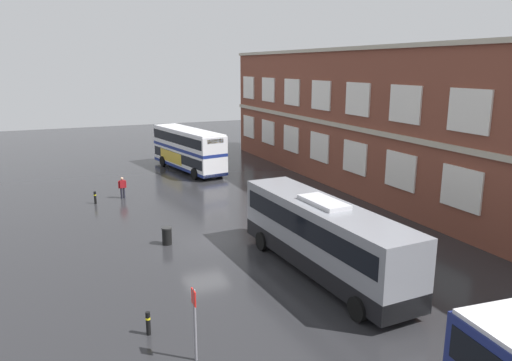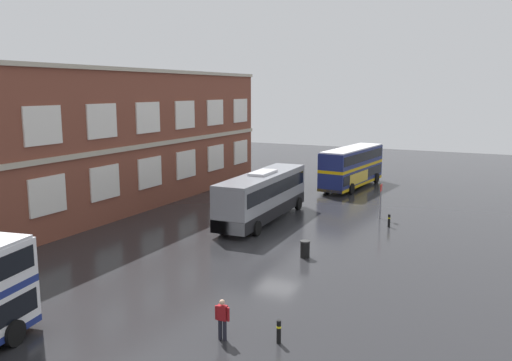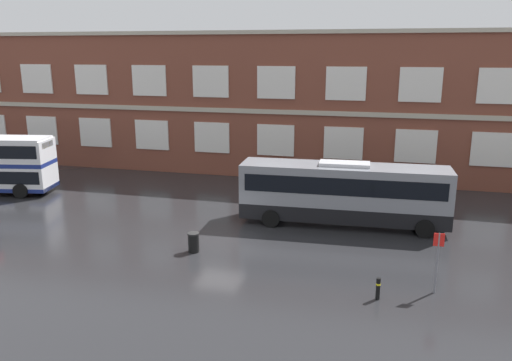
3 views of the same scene
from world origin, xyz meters
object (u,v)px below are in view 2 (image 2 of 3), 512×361
(station_litter_bin, at_px, (305,249))
(bus_stand_flag, at_px, (381,198))
(safety_bollard_west, at_px, (279,331))
(touring_coach, at_px, (263,196))
(double_decker_middle, at_px, (352,167))
(waiting_passenger, at_px, (222,318))
(safety_bollard_east, at_px, (389,221))

(station_litter_bin, bearing_deg, bus_stand_flag, -8.66)
(bus_stand_flag, distance_m, station_litter_bin, 11.81)
(safety_bollard_west, bearing_deg, touring_coach, 27.31)
(double_decker_middle, distance_m, station_litter_bin, 23.90)
(touring_coach, height_order, waiting_passenger, touring_coach)
(waiting_passenger, bearing_deg, touring_coach, 20.75)
(touring_coach, height_order, safety_bollard_east, touring_coach)
(safety_bollard_east, bearing_deg, station_litter_bin, 162.30)
(waiting_passenger, bearing_deg, station_litter_bin, 4.04)
(safety_bollard_east, bearing_deg, touring_coach, 103.86)
(waiting_passenger, relative_size, station_litter_bin, 1.65)
(bus_stand_flag, height_order, station_litter_bin, bus_stand_flag)
(double_decker_middle, xyz_separation_m, bus_stand_flag, (-11.90, -5.69, -0.51))
(station_litter_bin, xyz_separation_m, safety_bollard_east, (9.28, -2.96, -0.03))
(safety_bollard_west, bearing_deg, waiting_passenger, 109.03)
(double_decker_middle, xyz_separation_m, touring_coach, (-16.48, 2.22, -0.24))
(double_decker_middle, height_order, touring_coach, double_decker_middle)
(safety_bollard_west, bearing_deg, bus_stand_flag, 3.00)
(waiting_passenger, relative_size, bus_stand_flag, 0.63)
(waiting_passenger, bearing_deg, safety_bollard_east, -6.02)
(bus_stand_flag, bearing_deg, double_decker_middle, 25.56)
(touring_coach, height_order, safety_bollard_west, touring_coach)
(touring_coach, relative_size, waiting_passenger, 7.12)
(safety_bollard_west, distance_m, safety_bollard_east, 19.81)
(station_litter_bin, xyz_separation_m, safety_bollard_west, (-10.53, -2.93, -0.03))
(waiting_passenger, relative_size, safety_bollard_west, 1.79)
(bus_stand_flag, bearing_deg, waiting_passenger, 177.56)
(double_decker_middle, bearing_deg, waiting_passenger, -172.28)
(waiting_passenger, bearing_deg, double_decker_middle, 7.72)
(waiting_passenger, height_order, bus_stand_flag, bus_stand_flag)
(double_decker_middle, relative_size, touring_coach, 0.93)
(bus_stand_flag, xyz_separation_m, station_litter_bin, (-11.62, 1.77, -1.12))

